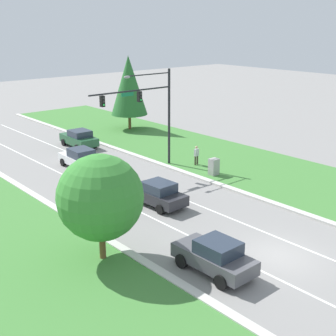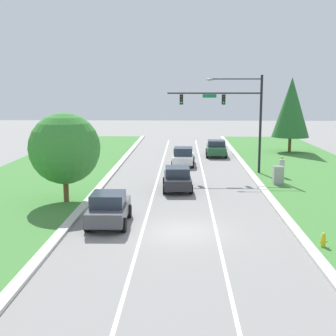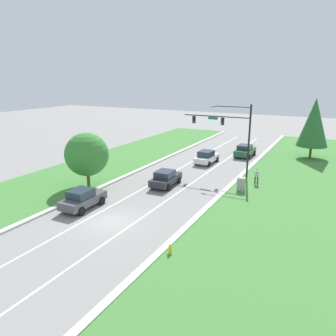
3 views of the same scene
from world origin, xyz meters
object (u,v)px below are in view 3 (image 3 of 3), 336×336
object	(u,v)px
conifer_near_right_tree	(314,122)
white_sedan	(207,157)
pedestrian	(257,176)
fire_hydrant	(170,249)
graphite_sedan	(83,199)
oak_near_left_tree	(87,154)
traffic_signal_mast	(230,129)
charcoal_sedan	(166,178)
forest_sedan	(245,151)
utility_cabinet	(241,185)

from	to	relation	value
conifer_near_right_tree	white_sedan	bearing A→B (deg)	-142.31
pedestrian	fire_hydrant	xyz separation A→B (m)	(-1.53, -16.31, -0.59)
white_sedan	graphite_sedan	bearing A→B (deg)	-99.14
graphite_sedan	oak_near_left_tree	bearing A→B (deg)	125.15
oak_near_left_tree	white_sedan	bearing A→B (deg)	63.43
traffic_signal_mast	pedestrian	xyz separation A→B (m)	(3.60, -1.78, -4.34)
conifer_near_right_tree	oak_near_left_tree	bearing A→B (deg)	-128.85
charcoal_sedan	white_sedan	xyz separation A→B (m)	(0.40, 10.38, 0.01)
graphite_sedan	forest_sedan	bearing A→B (deg)	72.99
forest_sedan	utility_cabinet	size ratio (longest dim) A/B	3.24
utility_cabinet	fire_hydrant	distance (m)	13.54
graphite_sedan	pedestrian	xyz separation A→B (m)	(11.41, 13.07, 0.08)
charcoal_sedan	conifer_near_right_tree	size ratio (longest dim) A/B	0.54
graphite_sedan	pedestrian	world-z (taller)	graphite_sedan
traffic_signal_mast	pedestrian	world-z (taller)	traffic_signal_mast
white_sedan	conifer_near_right_tree	size ratio (longest dim) A/B	0.55
conifer_near_right_tree	traffic_signal_mast	bearing A→B (deg)	-120.16
white_sedan	utility_cabinet	xyz separation A→B (m)	(6.82, -8.52, -0.13)
traffic_signal_mast	white_sedan	size ratio (longest dim) A/B	1.78
fire_hydrant	graphite_sedan	bearing A→B (deg)	161.83
white_sedan	traffic_signal_mast	bearing A→B (deg)	-42.09
conifer_near_right_tree	charcoal_sedan	bearing A→B (deg)	-121.69
white_sedan	fire_hydrant	bearing A→B (deg)	-72.31
pedestrian	conifer_near_right_tree	distance (m)	15.61
oak_near_left_tree	conifer_near_right_tree	bearing A→B (deg)	51.15
charcoal_sedan	fire_hydrant	world-z (taller)	charcoal_sedan
white_sedan	oak_near_left_tree	world-z (taller)	oak_near_left_tree
charcoal_sedan	fire_hydrant	bearing A→B (deg)	-63.35
fire_hydrant	oak_near_left_tree	world-z (taller)	oak_near_left_tree
graphite_sedan	utility_cabinet	size ratio (longest dim) A/B	3.07
utility_cabinet	graphite_sedan	bearing A→B (deg)	-135.85
charcoal_sedan	graphite_sedan	bearing A→B (deg)	-114.33
charcoal_sedan	conifer_near_right_tree	xyz separation A→B (m)	(11.89, 19.26, 4.08)
traffic_signal_mast	forest_sedan	size ratio (longest dim) A/B	1.79
traffic_signal_mast	oak_near_left_tree	xyz separation A→B (m)	(-11.15, -10.26, -1.95)
forest_sedan	white_sedan	size ratio (longest dim) A/B	1.00
charcoal_sedan	white_sedan	size ratio (longest dim) A/B	0.98
pedestrian	oak_near_left_tree	distance (m)	17.18
white_sedan	charcoal_sedan	bearing A→B (deg)	-90.02
pedestrian	oak_near_left_tree	size ratio (longest dim) A/B	0.31
conifer_near_right_tree	oak_near_left_tree	xyz separation A→B (m)	(-18.60, -23.08, -1.55)
graphite_sedan	white_sedan	bearing A→B (deg)	77.76
pedestrian	conifer_near_right_tree	bearing A→B (deg)	-108.90
forest_sedan	white_sedan	world-z (taller)	forest_sedan
white_sedan	oak_near_left_tree	size ratio (longest dim) A/B	0.81
fire_hydrant	oak_near_left_tree	xyz separation A→B (m)	(-13.22, 7.83, 2.99)
traffic_signal_mast	conifer_near_right_tree	xyz separation A→B (m)	(7.45, 12.82, -0.39)
white_sedan	pedestrian	distance (m)	9.55
fire_hydrant	charcoal_sedan	bearing A→B (deg)	119.19
traffic_signal_mast	conifer_near_right_tree	bearing A→B (deg)	59.84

